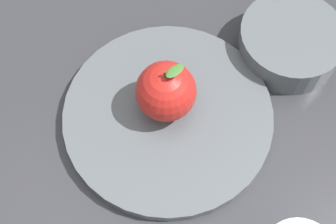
{
  "coord_description": "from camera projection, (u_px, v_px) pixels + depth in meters",
  "views": [
    {
      "loc": [
        -0.03,
        -0.22,
        0.53
      ],
      "look_at": [
        0.02,
        0.02,
        0.02
      ],
      "focal_mm": 49.6,
      "sensor_mm": 36.0,
      "label": 1
    }
  ],
  "objects": [
    {
      "name": "apple",
      "position": [
        166.0,
        91.0,
        0.54
      ],
      "size": [
        0.07,
        0.07,
        0.08
      ],
      "color": "#B21E19",
      "rests_on": "dinner_plate"
    },
    {
      "name": "dinner_plate",
      "position": [
        168.0,
        115.0,
        0.57
      ],
      "size": [
        0.26,
        0.26,
        0.02
      ],
      "color": "#4C5156",
      "rests_on": "ground_plane"
    },
    {
      "name": "ground_plane",
      "position": [
        152.0,
        137.0,
        0.57
      ],
      "size": [
        2.4,
        2.4,
        0.0
      ],
      "primitive_type": "plane",
      "color": "#2D2D33"
    },
    {
      "name": "side_bowl",
      "position": [
        291.0,
        40.0,
        0.6
      ],
      "size": [
        0.14,
        0.14,
        0.04
      ],
      "color": "#4C5156",
      "rests_on": "ground_plane"
    }
  ]
}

